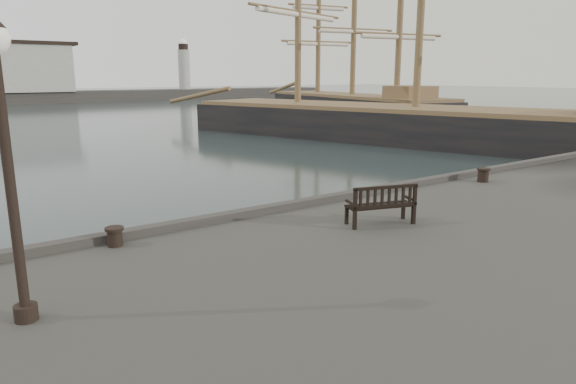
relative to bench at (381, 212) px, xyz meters
The scene contains 7 objects.
ground 3.10m from the bench, 89.12° to the left, with size 400.00×400.00×0.00m, color black.
bench is the anchor object (origin of this frame).
bollard_left 5.76m from the bench, 159.89° to the left, with size 0.37×0.37×0.39m, color black.
bollard_right 6.31m from the bench, 13.80° to the left, with size 0.42×0.42×0.44m, color black.
lamp_post 7.78m from the bench, behind, with size 0.41×0.41×4.10m.
tall_ship_main 28.04m from the bench, 39.37° to the left, with size 18.78×39.15×28.94m.
tall_ship_far 47.49m from the bench, 48.38° to the left, with size 11.46×29.79×24.98m.
Camera 1 is at (-8.29, -10.44, 4.89)m, focal length 32.00 mm.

